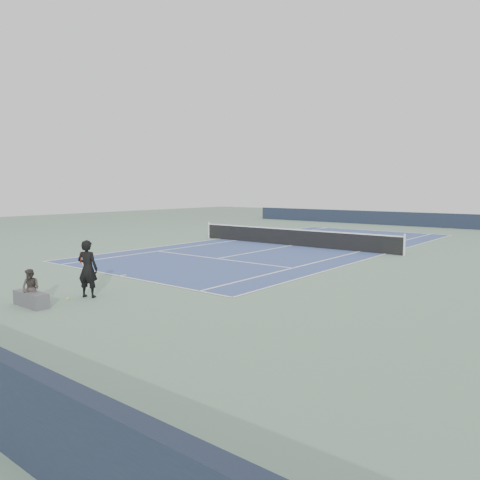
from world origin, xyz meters
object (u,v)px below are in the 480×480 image
Objects in this scene: tennis_net at (292,237)px; spectator_bench at (31,293)px; tennis_player at (88,269)px; tennis_ball at (68,298)px.

tennis_net reaches higher than spectator_bench.
tennis_player reaches higher than tennis_net.
spectator_bench is at bearing -94.62° from tennis_ball.
tennis_player is at bearing 79.90° from spectator_bench.
tennis_player is (2.06, -14.54, 0.36)m from tennis_net.
tennis_net is 15.21m from tennis_ball.
tennis_net is 7.43× the size of tennis_player.
spectator_bench is at bearing -83.75° from tennis_net.
tennis_ball is 0.05× the size of spectator_bench.
tennis_player is 1.72m from spectator_bench.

